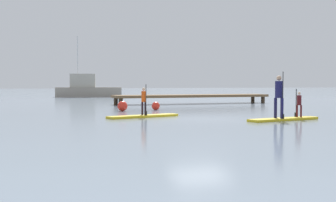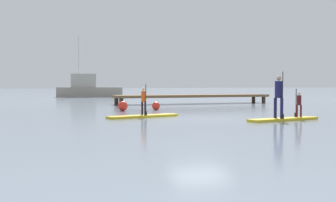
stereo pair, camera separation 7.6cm
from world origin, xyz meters
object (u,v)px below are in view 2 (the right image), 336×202
Objects in this scene: paddler_adult at (279,94)px; paddleboard_near at (144,116)px; paddler_child_solo at (144,99)px; paddler_child_front at (299,103)px; mooring_buoy_near at (123,106)px; paddleboard_far at (284,119)px; fishing_boat_green_midground at (88,89)px; mooring_buoy_mid at (156,106)px.

paddleboard_near is at bearing 141.62° from paddler_adult.
paddler_child_solo is 1.15× the size of paddler_child_front.
mooring_buoy_near is at bearing 117.82° from paddler_adult.
paddler_child_front is at bearing 11.61° from paddler_adult.
paddler_child_solo reaches higher than paddleboard_far.
paddler_child_front reaches higher than paddleboard_far.
fishing_boat_green_midground is (-2.97, 33.44, 0.21)m from paddler_child_front.
paddleboard_far is at bearing -36.03° from paddleboard_near.
fishing_boat_green_midground reaches higher than mooring_buoy_near.
paddler_child_solo is (0.01, -0.01, 0.73)m from paddleboard_near.
paddler_child_solo is at bearing -41.74° from paddleboard_near.
paddleboard_far is 1.07m from paddler_adult.
fishing_boat_green_midground is 13.48× the size of mooring_buoy_near.
mooring_buoy_near is (-4.62, 8.10, 0.22)m from paddleboard_far.
paddleboard_far is 6.41× the size of mooring_buoy_near.
paddler_child_solo is 30.22m from fishing_boat_green_midground.
paddler_child_front is 9.62m from mooring_buoy_near.
paddler_adult is 1.58× the size of paddler_child_front.
mooring_buoy_near is (0.20, 4.59, 0.22)m from paddleboard_near.
paddleboard_far is 1.88× the size of paddler_adult.
paddler_adult is 3.41× the size of mooring_buoy_near.
mooring_buoy_near is (0.19, 4.60, -0.51)m from paddler_child_solo.
paddleboard_near is 0.47× the size of fishing_boat_green_midground.
fishing_boat_green_midground reaches higher than mooring_buoy_mid.
fishing_boat_green_midground is (2.65, 30.10, 0.84)m from paddleboard_near.
paddler_child_solo reaches higher than paddler_child_front.
paddler_adult is (-0.31, -0.06, 1.02)m from paddleboard_far.
paddler_child_front is at bearing -30.69° from paddler_child_solo.
paddler_child_solo is at bearing 143.98° from paddleboard_far.
paddler_adult reaches higher than mooring_buoy_near.
paddleboard_far is 7.53× the size of mooring_buoy_mid.
paddleboard_far is at bearing -60.30° from mooring_buoy_near.
paddler_child_front is (5.61, -3.33, -0.10)m from paddler_child_solo.
paddler_child_front is at bearing -55.64° from mooring_buoy_near.
paddler_child_solo is 2.48× the size of mooring_buoy_near.
paddler_child_solo is 0.18× the size of fishing_boat_green_midground.
paddler_adult is 8.73m from mooring_buoy_mid.
paddler_child_solo is at bearing -92.38° from mooring_buoy_near.
mooring_buoy_near is at bearing 124.36° from paddler_child_front.
paddler_child_front reaches higher than paddleboard_near.
paddler_adult is at bearing -168.39° from paddler_child_front.
paddleboard_far is 8.72m from mooring_buoy_mid.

